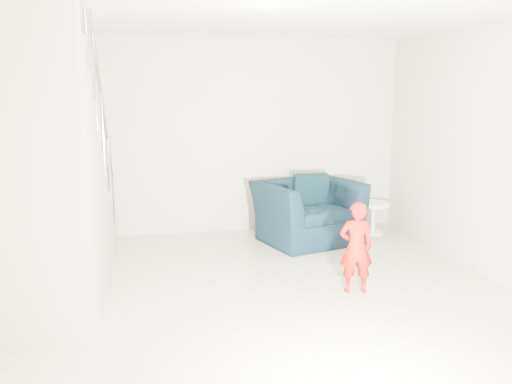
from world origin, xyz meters
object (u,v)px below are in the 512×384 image
Objects in this scene: toddler at (356,247)px; side_table at (373,212)px; staircase at (45,203)px; armchair at (308,212)px.

toddler is 2.06× the size of side_table.
side_table is at bearing 22.52° from staircase.
toddler is at bearing -108.57° from armchair.
armchair is 0.34× the size of staircase.
side_table is 0.12× the size of staircase.
staircase is (-4.02, -1.67, 0.65)m from side_table.
armchair is 3.39m from staircase.
staircase is (-3.01, -1.47, 0.55)m from armchair.
staircase reaches higher than side_table.
armchair reaches higher than side_table.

